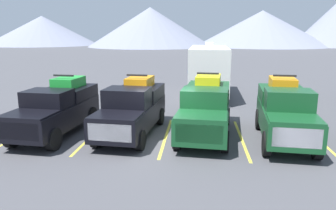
% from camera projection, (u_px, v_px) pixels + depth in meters
% --- Properties ---
extents(ground_plane, '(240.00, 240.00, 0.00)m').
position_uv_depth(ground_plane, '(164.00, 143.00, 13.72)').
color(ground_plane, '#47474C').
extents(pickup_truck_a, '(2.50, 5.48, 2.59)m').
position_uv_depth(pickup_truck_a, '(57.00, 108.00, 14.79)').
color(pickup_truck_a, black).
rests_on(pickup_truck_a, ground).
extents(pickup_truck_b, '(2.51, 5.68, 2.58)m').
position_uv_depth(pickup_truck_b, '(133.00, 108.00, 14.87)').
color(pickup_truck_b, black).
rests_on(pickup_truck_b, ground).
extents(pickup_truck_c, '(2.57, 5.90, 2.68)m').
position_uv_depth(pickup_truck_c, '(206.00, 108.00, 14.71)').
color(pickup_truck_c, '#144723').
rests_on(pickup_truck_c, ground).
extents(pickup_truck_d, '(2.46, 5.38, 2.71)m').
position_uv_depth(pickup_truck_d, '(285.00, 112.00, 13.84)').
color(pickup_truck_d, '#144723').
rests_on(pickup_truck_d, ground).
extents(lot_stripe_a, '(0.12, 5.50, 0.01)m').
position_uv_depth(lot_stripe_a, '(24.00, 132.00, 15.21)').
color(lot_stripe_a, gold).
rests_on(lot_stripe_a, ground).
extents(lot_stripe_b, '(0.12, 5.50, 0.01)m').
position_uv_depth(lot_stripe_b, '(93.00, 134.00, 14.92)').
color(lot_stripe_b, gold).
rests_on(lot_stripe_b, ground).
extents(lot_stripe_c, '(0.12, 5.50, 0.01)m').
position_uv_depth(lot_stripe_c, '(166.00, 136.00, 14.63)').
color(lot_stripe_c, gold).
rests_on(lot_stripe_c, ground).
extents(lot_stripe_d, '(0.12, 5.50, 0.01)m').
position_uv_depth(lot_stripe_d, '(241.00, 138.00, 14.33)').
color(lot_stripe_d, gold).
rests_on(lot_stripe_d, ground).
extents(lot_stripe_e, '(0.12, 5.50, 0.01)m').
position_uv_depth(lot_stripe_e, '(320.00, 141.00, 14.04)').
color(lot_stripe_e, gold).
rests_on(lot_stripe_e, ground).
extents(camper_trailer_a, '(2.70, 8.07, 3.76)m').
position_uv_depth(camper_trailer_a, '(209.00, 69.00, 23.00)').
color(camper_trailer_a, white).
rests_on(camper_trailer_a, ground).
extents(mountain_ridge, '(128.30, 43.97, 16.52)m').
position_uv_depth(mountain_ridge, '(213.00, 26.00, 100.47)').
color(mountain_ridge, gray).
rests_on(mountain_ridge, ground).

